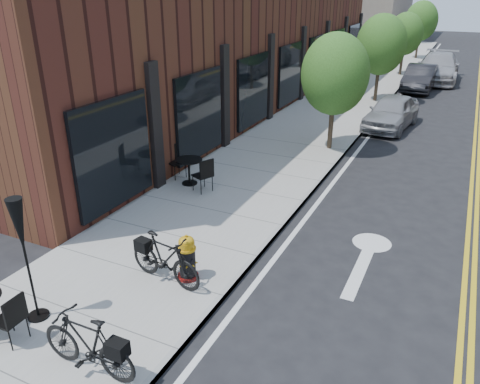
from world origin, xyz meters
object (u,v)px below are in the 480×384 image
Objects in this scene: bicycle_right at (165,259)px; patio_umbrella at (21,235)px; fire_hydrant at (187,258)px; parked_car_b at (420,78)px; bistro_set_c at (189,168)px; parked_car_a at (392,112)px; parked_car_c at (438,68)px; bicycle_left at (87,344)px.

bicycle_right is 2.51m from patio_umbrella.
fire_hydrant is 0.22× the size of parked_car_b.
bicycle_right is 0.93× the size of bistro_set_c.
patio_umbrella is at bearing -96.15° from parked_car_a.
parked_car_a is 11.39m from parked_car_c.
bicycle_left is 0.40× the size of parked_car_b.
bicycle_left is 2.05m from patio_umbrella.
bistro_set_c reaches higher than fire_hydrant.
patio_umbrella reaches higher than fire_hydrant.
bistro_set_c is 17.28m from parked_car_b.
patio_umbrella is 15.14m from parked_car_a.
parked_car_a is at bearing -89.70° from parked_car_b.
bicycle_left is at bearing -93.09° from parked_car_b.
parked_car_a is at bearing 100.70° from fire_hydrant.
bistro_set_c is 0.32× the size of parked_car_c.
parked_car_c is at bearing 101.09° from bistro_set_c.
bicycle_right is at bearing -39.16° from bistro_set_c.
bicycle_left is at bearing -72.26° from fire_hydrant.
bistro_set_c is 9.57m from parked_car_a.
parked_car_c reaches higher than bicycle_right.
parked_car_c is (2.50, 26.64, 0.19)m from bicycle_left.
patio_umbrella reaches higher than bistro_set_c.
parked_car_c is (2.48, 24.00, 0.24)m from fire_hydrant.
parked_car_b is (4.23, 16.75, 0.08)m from bistro_set_c.
parked_car_c is (0.63, 3.27, 0.13)m from parked_car_b.
parked_car_a is at bearing 89.59° from bistro_set_c.
bistro_set_c is 0.43× the size of parked_car_b.
parked_car_b reaches higher than bicycle_left.
parked_car_b is (3.51, 22.82, -1.02)m from patio_umbrella.
patio_umbrella is at bearing -97.28° from parked_car_b.
patio_umbrella is at bearing -110.43° from fire_hydrant.
parked_car_c reaches higher than fire_hydrant.
parked_car_b reaches higher than parked_car_a.
bicycle_right is 13.08m from parked_car_a.
parked_car_b is at bearing 103.18° from fire_hydrant.
fire_hydrant is 2.63m from bicycle_left.
bicycle_right is at bearing -94.35° from parked_car_b.
bicycle_left is 0.30× the size of parked_car_c.
parked_car_b is at bearing 95.48° from parked_car_a.
bistro_set_c is 0.46× the size of parked_car_a.
parked_car_c reaches higher than parked_car_a.
fire_hydrant is at bearing -96.45° from parked_car_c.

